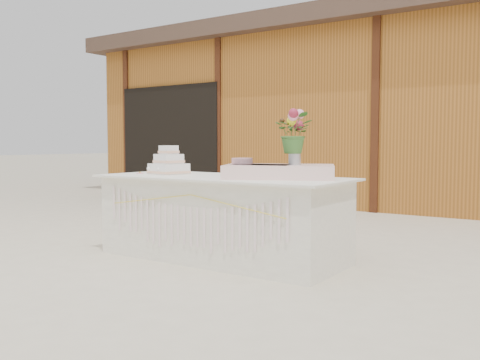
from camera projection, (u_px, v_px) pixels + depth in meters
name	position (u px, v px, depth m)	size (l,w,h in m)	color
ground	(222.00, 258.00, 5.00)	(80.00, 80.00, 0.00)	beige
barn	(413.00, 110.00, 9.83)	(12.60, 4.60, 3.30)	#9F5E21
cake_table	(222.00, 218.00, 4.97)	(2.40, 1.00, 0.77)	white
wedding_cake	(169.00, 164.00, 5.34)	(0.38, 0.38, 0.29)	white
pink_cake_stand	(242.00, 167.00, 4.83)	(0.24, 0.24, 0.17)	white
satin_runner	(279.00, 172.00, 4.69)	(0.95, 0.55, 0.12)	#FDD1CB
flower_vase	(295.00, 156.00, 4.65)	(0.11, 0.11, 0.15)	silver
bouquet	(295.00, 127.00, 4.63)	(0.32, 0.28, 0.36)	#396B2B
loose_flowers	(148.00, 172.00, 5.54)	(0.15, 0.36, 0.02)	pink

